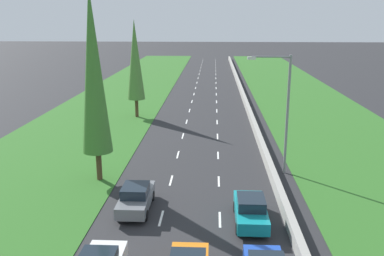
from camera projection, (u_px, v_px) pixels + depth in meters
name	position (u px, v px, depth m)	size (l,w,h in m)	color
ground_plane	(205.00, 98.00, 62.59)	(300.00, 300.00, 0.00)	#28282B
grass_verge_left	(121.00, 97.00, 63.21)	(14.00, 140.00, 0.04)	#2D6623
grass_verge_right	(302.00, 99.00, 61.88)	(14.00, 140.00, 0.04)	#2D6623
median_barrier	(243.00, 95.00, 62.20)	(0.44, 120.00, 0.85)	#9E9B93
lane_markings	(205.00, 98.00, 62.59)	(3.64, 116.00, 0.01)	white
teal_sedan_right_lane	(251.00, 210.00, 24.27)	(1.82, 4.50, 1.64)	teal
grey_sedan_left_lane	(136.00, 198.00, 25.93)	(1.82, 4.50, 1.64)	slate
poplar_tree_second	(93.00, 72.00, 28.96)	(2.15, 2.15, 13.84)	#4C3823
poplar_tree_third	(135.00, 60.00, 48.81)	(2.09, 2.09, 11.46)	#4C3823
street_light_mast	(283.00, 106.00, 31.07)	(3.20, 0.28, 9.00)	gray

